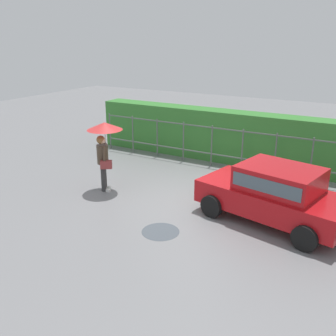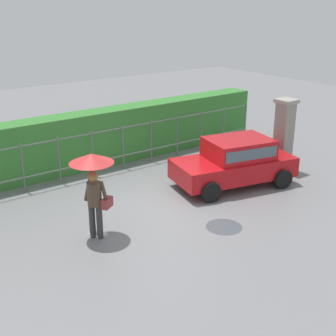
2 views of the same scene
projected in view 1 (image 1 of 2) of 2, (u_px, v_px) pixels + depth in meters
name	position (u px, v px, depth m)	size (l,w,h in m)	color
ground_plane	(187.00, 200.00, 11.02)	(40.00, 40.00, 0.00)	slate
car	(275.00, 192.00, 9.49)	(3.97, 2.47, 1.48)	#B71116
pedestrian	(104.00, 139.00, 11.25)	(1.05, 1.05, 2.10)	#333333
fence_section	(242.00, 148.00, 13.14)	(11.54, 0.05, 1.50)	#59605B
hedge_row	(250.00, 139.00, 13.80)	(12.49, 0.90, 1.90)	#387F33
puddle_near	(161.00, 232.00, 9.21)	(0.93, 0.93, 0.00)	#4C545B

